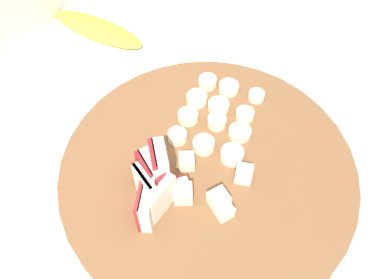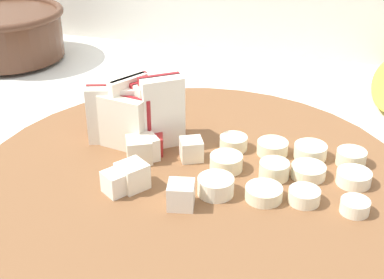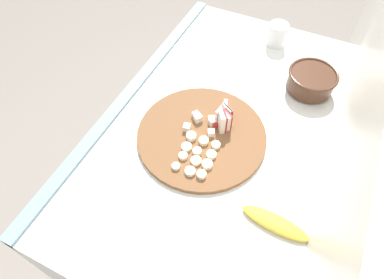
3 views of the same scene
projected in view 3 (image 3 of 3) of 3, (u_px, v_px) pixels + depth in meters
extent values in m
plane|color=gray|center=(208.00, 228.00, 1.69)|extent=(10.00, 10.00, 0.00)
cube|color=silver|center=(212.00, 189.00, 1.35)|extent=(1.12, 0.66, 0.86)
cube|color=#7A9EAD|center=(132.00, 93.00, 1.09)|extent=(1.12, 0.04, 0.04)
cube|color=silver|center=(311.00, 203.00, 1.11)|extent=(2.40, 0.04, 1.23)
cylinder|color=brown|center=(202.00, 136.00, 0.96)|extent=(0.38, 0.38, 0.02)
cube|color=maroon|center=(222.00, 116.00, 0.96)|extent=(0.04, 0.01, 0.05)
cube|color=beige|center=(220.00, 115.00, 0.96)|extent=(0.04, 0.02, 0.05)
cube|color=#A32323|center=(227.00, 112.00, 0.97)|extent=(0.05, 0.02, 0.05)
cube|color=white|center=(225.00, 112.00, 0.97)|extent=(0.05, 0.03, 0.05)
cube|color=maroon|center=(224.00, 121.00, 0.94)|extent=(0.03, 0.03, 0.07)
cube|color=white|center=(221.00, 122.00, 0.94)|extent=(0.04, 0.03, 0.07)
cube|color=maroon|center=(228.00, 120.00, 0.95)|extent=(0.03, 0.03, 0.06)
cube|color=beige|center=(225.00, 121.00, 0.94)|extent=(0.03, 0.04, 0.06)
cube|color=maroon|center=(228.00, 113.00, 0.96)|extent=(0.02, 0.04, 0.06)
cube|color=#EFE5CC|center=(226.00, 114.00, 0.96)|extent=(0.03, 0.04, 0.06)
cube|color=white|center=(196.00, 115.00, 0.98)|extent=(0.03, 0.03, 0.02)
cube|color=#EFE5CC|center=(211.00, 133.00, 0.94)|extent=(0.03, 0.03, 0.02)
cube|color=white|center=(213.00, 122.00, 0.97)|extent=(0.03, 0.03, 0.02)
cube|color=white|center=(187.00, 127.00, 0.95)|extent=(0.02, 0.02, 0.02)
cube|color=#A32323|center=(216.00, 124.00, 0.96)|extent=(0.02, 0.02, 0.02)
cube|color=#EFE5CC|center=(198.00, 118.00, 0.98)|extent=(0.03, 0.03, 0.02)
cube|color=beige|center=(212.00, 120.00, 0.97)|extent=(0.03, 0.03, 0.02)
cylinder|color=white|center=(191.00, 136.00, 0.94)|extent=(0.03, 0.03, 0.01)
cylinder|color=beige|center=(187.00, 147.00, 0.92)|extent=(0.03, 0.03, 0.01)
cylinder|color=#F4EAC6|center=(183.00, 156.00, 0.90)|extent=(0.02, 0.02, 0.01)
cylinder|color=white|center=(176.00, 166.00, 0.88)|extent=(0.02, 0.02, 0.01)
cylinder|color=beige|center=(204.00, 141.00, 0.93)|extent=(0.03, 0.03, 0.01)
cylinder|color=beige|center=(197.00, 152.00, 0.91)|extent=(0.03, 0.03, 0.01)
cylinder|color=#F4EAC6|center=(195.00, 160.00, 0.89)|extent=(0.03, 0.03, 0.01)
cylinder|color=white|center=(189.00, 171.00, 0.87)|extent=(0.03, 0.03, 0.01)
cylinder|color=beige|center=(216.00, 145.00, 0.92)|extent=(0.03, 0.03, 0.01)
cylinder|color=beige|center=(211.00, 155.00, 0.90)|extent=(0.03, 0.03, 0.01)
cylinder|color=#F4EAC6|center=(207.00, 164.00, 0.88)|extent=(0.03, 0.03, 0.01)
cylinder|color=beige|center=(201.00, 175.00, 0.86)|extent=(0.03, 0.03, 0.01)
cylinder|color=#4C2D1E|center=(308.00, 88.00, 1.08)|extent=(0.08, 0.08, 0.01)
cylinder|color=#4C2D1E|center=(311.00, 81.00, 1.05)|extent=(0.15, 0.15, 0.06)
torus|color=#4C2D1E|center=(314.00, 74.00, 1.03)|extent=(0.16, 0.16, 0.01)
ellipsoid|color=gold|center=(275.00, 223.00, 0.80)|extent=(0.06, 0.17, 0.02)
cylinder|color=white|center=(277.00, 34.00, 1.19)|extent=(0.07, 0.07, 0.08)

